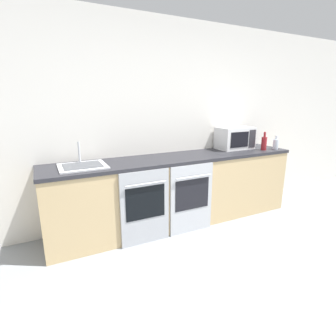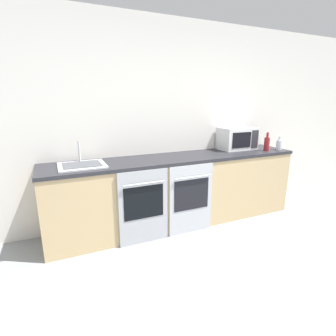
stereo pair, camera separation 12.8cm
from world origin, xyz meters
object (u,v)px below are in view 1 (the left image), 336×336
microwave (235,138)px  bottle_red (264,143)px  sink (82,166)px  bottle_clear (276,144)px  oven_right (192,199)px  oven_left (145,207)px

microwave → bottle_red: 0.41m
bottle_red → sink: (-2.49, 0.14, -0.09)m
microwave → sink: bearing=-176.7°
bottle_clear → sink: 2.70m
microwave → sink: size_ratio=1.05×
microwave → bottle_clear: microwave is taller
bottle_clear → sink: (-2.69, 0.17, -0.06)m
bottle_red → oven_right: bearing=-172.5°
oven_left → sink: 0.82m
oven_left → microwave: 1.76m
microwave → sink: 2.19m
oven_right → bottle_clear: bottle_clear is taller
microwave → bottle_clear: size_ratio=2.63×
microwave → bottle_red: (0.31, -0.27, -0.06)m
microwave → bottle_red: size_ratio=2.00×
oven_left → bottle_red: bearing=5.1°
bottle_red → sink: bearing=176.7°
microwave → bottle_clear: 0.60m
oven_left → oven_right: bearing=0.0°
sink → bottle_clear: bearing=-3.7°
oven_right → bottle_red: size_ratio=3.32×
oven_right → sink: size_ratio=1.74×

